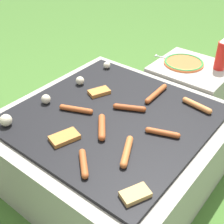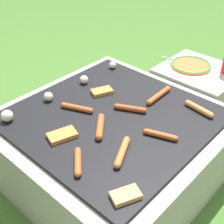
{
  "view_description": "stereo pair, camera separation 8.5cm",
  "coord_description": "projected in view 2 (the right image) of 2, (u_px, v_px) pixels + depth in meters",
  "views": [
    {
      "loc": [
        -0.95,
        -0.75,
        1.26
      ],
      "look_at": [
        0.0,
        0.0,
        0.4
      ],
      "focal_mm": 50.0,
      "sensor_mm": 36.0,
      "label": 1
    },
    {
      "loc": [
        -0.89,
        -0.82,
        1.26
      ],
      "look_at": [
        0.0,
        0.0,
        0.4
      ],
      "focal_mm": 50.0,
      "sensor_mm": 36.0,
      "label": 2
    }
  ],
  "objects": [
    {
      "name": "sausage_back_left",
      "position": [
        100.0,
        127.0,
        1.4
      ],
      "size": [
        0.14,
        0.13,
        0.03
      ],
      "color": "#A34C23",
      "rests_on": "grill"
    },
    {
      "name": "ground_plane",
      "position": [
        112.0,
        171.0,
        1.71
      ],
      "size": [
        14.0,
        14.0,
        0.0
      ],
      "primitive_type": "plane",
      "color": "#3D6628"
    },
    {
      "name": "bread_slice_right",
      "position": [
        62.0,
        135.0,
        1.36
      ],
      "size": [
        0.14,
        0.11,
        0.02
      ],
      "color": "#B27033",
      "rests_on": "grill"
    },
    {
      "name": "bread_slice_center",
      "position": [
        126.0,
        195.0,
        1.09
      ],
      "size": [
        0.12,
        0.1,
        0.02
      ],
      "color": "tan",
      "rests_on": "grill"
    },
    {
      "name": "sausage_front_center",
      "position": [
        130.0,
        108.0,
        1.52
      ],
      "size": [
        0.09,
        0.15,
        0.03
      ],
      "color": "#93421E",
      "rests_on": "grill"
    },
    {
      "name": "plate_colorful",
      "position": [
        191.0,
        65.0,
        1.91
      ],
      "size": [
        0.25,
        0.25,
        0.02
      ],
      "color": "orange",
      "rests_on": "side_ledge"
    },
    {
      "name": "sausage_mid_right",
      "position": [
        161.0,
        135.0,
        1.36
      ],
      "size": [
        0.07,
        0.15,
        0.03
      ],
      "color": "#A34C23",
      "rests_on": "grill"
    },
    {
      "name": "mushroom_row",
      "position": [
        54.0,
        93.0,
        1.61
      ],
      "size": [
        0.77,
        0.06,
        0.06
      ],
      "color": "beige",
      "rests_on": "grill"
    },
    {
      "name": "sausage_mid_left",
      "position": [
        199.0,
        109.0,
        1.51
      ],
      "size": [
        0.05,
        0.17,
        0.03
      ],
      "color": "#C6753D",
      "rests_on": "grill"
    },
    {
      "name": "sausage_back_right",
      "position": [
        122.0,
        152.0,
        1.26
      ],
      "size": [
        0.17,
        0.1,
        0.03
      ],
      "color": "#B7602D",
      "rests_on": "grill"
    },
    {
      "name": "fork_utensil",
      "position": [
        176.0,
        61.0,
        1.97
      ],
      "size": [
        0.04,
        0.21,
        0.01
      ],
      "color": "silver",
      "rests_on": "side_ledge"
    },
    {
      "name": "sausage_front_left",
      "position": [
        78.0,
        162.0,
        1.22
      ],
      "size": [
        0.11,
        0.12,
        0.03
      ],
      "color": "#A34C23",
      "rests_on": "grill"
    },
    {
      "name": "side_ledge",
      "position": [
        195.0,
        96.0,
        1.99
      ],
      "size": [
        0.41,
        0.45,
        0.38
      ],
      "color": "#9E998E",
      "rests_on": "ground_plane"
    },
    {
      "name": "bread_slice_left",
      "position": [
        102.0,
        91.0,
        1.65
      ],
      "size": [
        0.13,
        0.1,
        0.02
      ],
      "color": "#B27033",
      "rests_on": "grill"
    },
    {
      "name": "grill",
      "position": [
        112.0,
        145.0,
        1.61
      ],
      "size": [
        0.99,
        0.99,
        0.38
      ],
      "color": "#9E998E",
      "rests_on": "ground_plane"
    },
    {
      "name": "sausage_front_right",
      "position": [
        159.0,
        95.0,
        1.62
      ],
      "size": [
        0.21,
        0.04,
        0.03
      ],
      "color": "#A34C23",
      "rests_on": "grill"
    },
    {
      "name": "sausage_back_center",
      "position": [
        77.0,
        108.0,
        1.52
      ],
      "size": [
        0.08,
        0.16,
        0.03
      ],
      "color": "#A34C23",
      "rests_on": "grill"
    }
  ]
}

